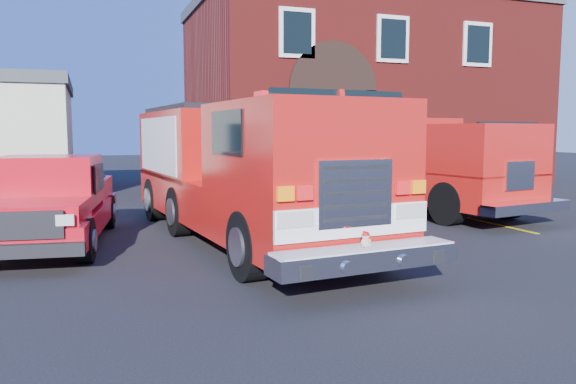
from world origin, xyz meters
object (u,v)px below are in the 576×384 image
object	(u,v)px
fire_engine	(241,169)
pickup_truck	(53,203)
fire_station	(357,93)
secondary_truck	(406,160)

from	to	relation	value
fire_engine	pickup_truck	xyz separation A→B (m)	(-3.90, 0.78, -0.68)
fire_engine	pickup_truck	bearing A→B (deg)	168.73
fire_engine	pickup_truck	distance (m)	4.03
fire_station	pickup_truck	xyz separation A→B (m)	(-13.13, -12.00, -3.35)
fire_engine	secondary_truck	bearing A→B (deg)	27.28
fire_station	fire_engine	world-z (taller)	fire_station
pickup_truck	fire_engine	bearing A→B (deg)	-11.27
fire_station	fire_engine	size ratio (longest dim) A/B	1.50
fire_station	pickup_truck	distance (m)	18.10
fire_engine	fire_station	bearing A→B (deg)	54.17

